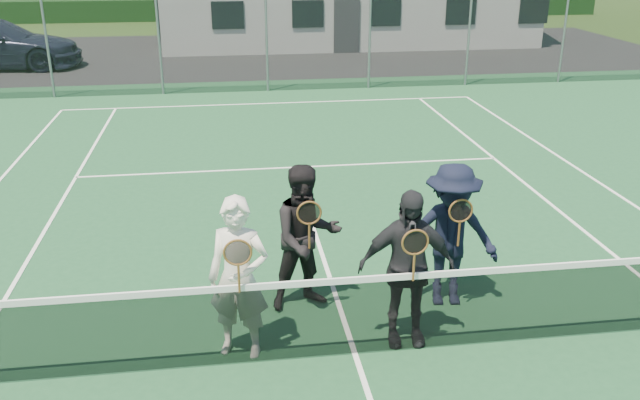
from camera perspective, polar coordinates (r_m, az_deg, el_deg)
The scene contains 11 objects.
ground at distance 26.50m, azimuth -5.41°, elevation 12.05°, with size 220.00×220.00×0.00m, color #284217.
court_surface at distance 7.57m, azimuth 2.95°, elevation -12.89°, with size 30.00×30.00×0.02m, color #1C4C2B.
tarmac_carpark at distance 26.61m, azimuth -14.21°, elevation 11.56°, with size 40.00×12.00×0.01m, color black.
hedge_row at distance 38.33m, azimuth -6.44°, elevation 15.72°, with size 40.00×1.20×1.10m, color black.
court_markings at distance 7.56m, azimuth 2.95°, elevation -12.79°, with size 11.03×23.83×0.01m.
tennis_net at distance 7.28m, azimuth 3.03°, elevation -9.44°, with size 11.68×0.08×1.10m.
perimeter_fence at distance 19.86m, azimuth -4.53°, elevation 13.40°, with size 30.07×0.07×3.02m.
player_a at distance 7.18m, azimuth -6.86°, elevation -6.57°, with size 0.75×0.61×1.80m.
player_b at distance 8.05m, azimuth -1.14°, elevation -3.19°, with size 1.00×0.86×1.80m.
player_c at distance 7.40m, azimuth 7.29°, elevation -5.69°, with size 1.09×0.55×1.80m.
player_d at distance 8.25m, azimuth 10.94°, elevation -2.95°, with size 1.23×0.80×1.80m.
Camera 1 is at (-1.26, -6.13, 4.27)m, focal length 38.00 mm.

